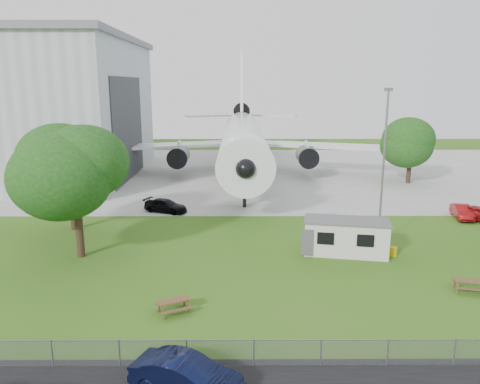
{
  "coord_description": "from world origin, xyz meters",
  "views": [
    {
      "loc": [
        -2.72,
        -28.22,
        12.37
      ],
      "look_at": [
        -2.52,
        8.0,
        4.0
      ],
      "focal_mm": 35.0,
      "sensor_mm": 36.0,
      "label": 1
    }
  ],
  "objects_px": {
    "picnic_east": "(469,292)",
    "airliner": "(243,137)",
    "picnic_west": "(174,312)",
    "site_cabin": "(346,237)",
    "car_centre_sedan": "(186,376)"
  },
  "relations": [
    {
      "from": "site_cabin",
      "to": "picnic_east",
      "type": "relative_size",
      "value": 3.86
    },
    {
      "from": "airliner",
      "to": "car_centre_sedan",
      "type": "relative_size",
      "value": 10.22
    },
    {
      "from": "picnic_east",
      "to": "picnic_west",
      "type": "bearing_deg",
      "value": -157.81
    },
    {
      "from": "site_cabin",
      "to": "picnic_east",
      "type": "distance_m",
      "value": 9.1
    },
    {
      "from": "airliner",
      "to": "car_centre_sedan",
      "type": "xyz_separation_m",
      "value": [
        -2.82,
        -47.22,
        -4.5
      ]
    },
    {
      "from": "site_cabin",
      "to": "car_centre_sedan",
      "type": "relative_size",
      "value": 1.49
    },
    {
      "from": "site_cabin",
      "to": "car_centre_sedan",
      "type": "height_order",
      "value": "site_cabin"
    },
    {
      "from": "site_cabin",
      "to": "car_centre_sedan",
      "type": "bearing_deg",
      "value": -122.17
    },
    {
      "from": "picnic_west",
      "to": "airliner",
      "type": "bearing_deg",
      "value": 57.2
    },
    {
      "from": "airliner",
      "to": "site_cabin",
      "type": "xyz_separation_m",
      "value": [
        7.37,
        -31.02,
        -3.96
      ]
    },
    {
      "from": "picnic_east",
      "to": "airliner",
      "type": "bearing_deg",
      "value": 123.48
    },
    {
      "from": "airliner",
      "to": "site_cabin",
      "type": "distance_m",
      "value": 32.13
    },
    {
      "from": "site_cabin",
      "to": "picnic_west",
      "type": "relative_size",
      "value": 3.86
    },
    {
      "from": "picnic_west",
      "to": "car_centre_sedan",
      "type": "relative_size",
      "value": 0.39
    },
    {
      "from": "airliner",
      "to": "picnic_east",
      "type": "height_order",
      "value": "airliner"
    }
  ]
}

